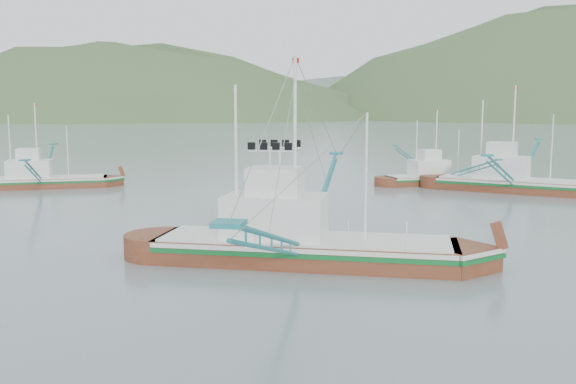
% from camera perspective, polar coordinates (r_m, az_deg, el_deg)
% --- Properties ---
extents(ground, '(1200.00, 1200.00, 0.00)m').
position_cam_1_polar(ground, '(36.03, -1.57, -6.33)').
color(ground, slate).
rests_on(ground, ground).
extents(main_boat, '(16.82, 30.31, 12.26)m').
position_cam_1_polar(main_boat, '(35.74, 1.05, -3.56)').
color(main_boat, '#5F2914').
rests_on(main_boat, ground).
extents(bg_boat_left, '(13.43, 22.64, 9.63)m').
position_cam_1_polar(bg_boat_left, '(72.80, -21.08, 1.88)').
color(bg_boat_left, '#5F2914').
rests_on(bg_boat_left, ground).
extents(bg_boat_far, '(12.91, 20.53, 8.83)m').
position_cam_1_polar(bg_boat_far, '(73.04, 13.19, 2.11)').
color(bg_boat_far, '#5F2914').
rests_on(bg_boat_far, ground).
extents(bg_boat_right, '(16.14, 27.40, 11.48)m').
position_cam_1_polar(bg_boat_right, '(68.56, 19.60, 1.88)').
color(bg_boat_right, '#5F2914').
rests_on(bg_boat_right, ground).
extents(headland_left, '(448.00, 308.00, 210.00)m').
position_cam_1_polar(headland_left, '(436.34, -16.04, 6.35)').
color(headland_left, '#3D582D').
rests_on(headland_left, ground).
extents(ridge_distant, '(960.00, 400.00, 240.00)m').
position_cam_1_polar(ridge_distant, '(594.82, 11.73, 6.80)').
color(ridge_distant, slate).
rests_on(ridge_distant, ground).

